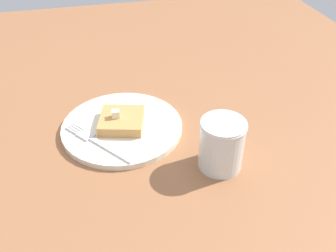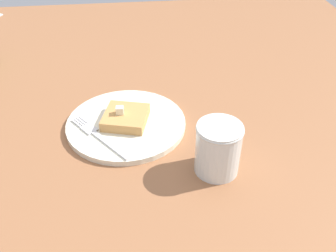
{
  "view_description": "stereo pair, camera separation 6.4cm",
  "coord_description": "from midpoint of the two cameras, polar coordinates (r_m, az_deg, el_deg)",
  "views": [
    {
      "loc": [
        10.49,
        62.18,
        45.6
      ],
      "look_at": [
        -1.67,
        12.43,
        6.85
      ],
      "focal_mm": 40.0,
      "sensor_mm": 36.0,
      "label": 1
    },
    {
      "loc": [
        4.17,
        63.31,
        45.6
      ],
      "look_at": [
        -1.67,
        12.43,
        6.85
      ],
      "focal_mm": 40.0,
      "sensor_mm": 36.0,
      "label": 2
    }
  ],
  "objects": [
    {
      "name": "fork",
      "position": [
        0.68,
        -13.77,
        -2.25
      ],
      "size": [
        10.83,
        13.6,
        0.36
      ],
      "color": "silver",
      "rests_on": "plate"
    },
    {
      "name": "plate",
      "position": [
        0.71,
        -9.57,
        -0.23
      ],
      "size": [
        22.61,
        22.61,
        1.11
      ],
      "color": "silver",
      "rests_on": "table_surface"
    },
    {
      "name": "table_surface",
      "position": [
        0.77,
        -5.78,
        1.78
      ],
      "size": [
        129.51,
        129.51,
        2.35
      ],
      "primitive_type": "cube",
      "color": "#925C3A",
      "rests_on": "ground"
    },
    {
      "name": "syrup_jar",
      "position": [
        0.61,
        5.15,
        -3.28
      ],
      "size": [
        7.5,
        7.5,
        8.82
      ],
      "color": "#3A1405",
      "rests_on": "table_surface"
    },
    {
      "name": "butter_pat_primary",
      "position": [
        0.69,
        -10.63,
        1.73
      ],
      "size": [
        1.51,
        1.38,
        1.42
      ],
      "primitive_type": "cube",
      "rotation": [
        0.0,
        0.0,
        3.07
      ],
      "color": "#F0E9C5",
      "rests_on": "toast_slice_center"
    },
    {
      "name": "toast_slice_center",
      "position": [
        0.7,
        -9.69,
        0.71
      ],
      "size": [
        9.68,
        9.69,
        1.93
      ],
      "primitive_type": "cube",
      "rotation": [
        0.0,
        0.0,
        -0.27
      ],
      "color": "tan",
      "rests_on": "plate"
    }
  ]
}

